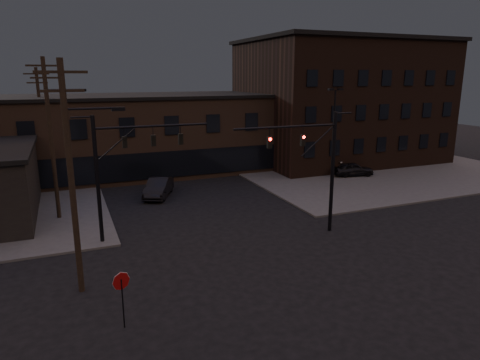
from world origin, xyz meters
The scene contains 15 objects.
ground centered at (0.00, 0.00, 0.00)m, with size 140.00×140.00×0.00m, color black.
sidewalk_ne centered at (22.00, 22.00, 0.07)m, with size 30.00×30.00×0.15m, color #474744.
building_row centered at (0.00, 28.00, 4.00)m, with size 40.00×12.00×8.00m, color #4F382A.
building_right centered at (22.00, 26.00, 7.00)m, with size 22.00×16.00×14.00m, color black.
traffic_signal_near centered at (5.36, 4.50, 4.93)m, with size 7.12×0.24×8.00m.
traffic_signal_far centered at (-6.72, 8.00, 5.01)m, with size 7.12×0.24×8.00m.
stop_sign centered at (-8.00, -1.99, 1.84)m, with size 0.72×0.33×2.48m.
utility_pole_near centered at (-9.43, 2.00, 5.87)m, with size 3.70×0.28×11.00m.
utility_pole_mid centered at (-10.44, 14.00, 6.13)m, with size 3.70×0.28×11.50m.
utility_pole_far centered at (-11.50, 26.00, 5.78)m, with size 2.20×0.28×11.00m.
lot_light_a centered at (13.00, 14.00, 5.51)m, with size 1.50×0.28×9.14m.
lot_light_b centered at (19.00, 19.00, 5.51)m, with size 1.50×0.28×9.14m.
parked_car_lot_a centered at (17.65, 16.86, 0.85)m, with size 1.66×4.13×1.41m, color black.
parked_car_lot_b centered at (18.89, 19.13, 0.85)m, with size 1.96×4.83×1.40m, color silver.
car_crossing centered at (-2.46, 17.29, 0.81)m, with size 1.72×4.94×1.63m, color black.
Camera 1 is at (-9.59, -18.54, 10.25)m, focal length 32.00 mm.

